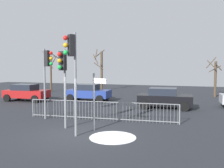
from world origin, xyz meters
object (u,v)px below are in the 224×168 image
Objects in this scene: car_red_near at (26,92)px; bare_tree_centre at (51,71)px; traffic_light_mid_right at (72,61)px; direction_sign_post at (95,98)px; car_blue_far at (88,92)px; traffic_light_mid_left at (47,68)px; car_black_mid at (164,98)px; bare_tree_left at (101,69)px; traffic_light_foreground_left at (63,71)px; bare_tree_right at (215,77)px.

bare_tree_centre is (-2.42, 7.89, 1.73)m from car_red_near.
traffic_light_mid_right is 1.65× the size of direction_sign_post.
traffic_light_mid_right reaches higher than car_red_near.
traffic_light_mid_left is at bearing -84.85° from car_blue_far.
direction_sign_post is 0.69× the size of car_red_near.
bare_tree_left reaches higher than car_black_mid.
bare_tree_centre is at bearing -50.56° from traffic_light_foreground_left.
car_black_mid is 14.56m from bare_tree_left.
car_black_mid is at bearing -29.24° from bare_tree_centre.
bare_tree_centre is at bearing 103.93° from car_red_near.
traffic_light_mid_right is at bearing 140.16° from traffic_light_foreground_left.
car_blue_far is at bearing -149.43° from bare_tree_right.
traffic_light_mid_right is 0.84× the size of bare_tree_left.
bare_tree_left is at bearing 126.78° from car_black_mid.
traffic_light_mid_left is 1.04× the size of car_black_mid.
car_blue_far is at bearing -76.29° from bare_tree_left.
bare_tree_centre is at bearing 139.94° from car_blue_far.
traffic_light_foreground_left is at bearing -116.97° from bare_tree_right.
traffic_light_mid_right is 1.51m from traffic_light_foreground_left.
car_black_mid is 7.09m from car_blue_far.
bare_tree_left is 1.32× the size of bare_tree_right.
traffic_light_mid_left is at bearing -79.66° from bare_tree_left.
bare_tree_centre reaches higher than car_red_near.
traffic_light_mid_left reaches higher than car_black_mid.
traffic_light_mid_left is 1.05× the size of traffic_light_foreground_left.
traffic_light_mid_left is at bearing -35.13° from traffic_light_foreground_left.
traffic_light_mid_right is 20.64m from bare_tree_left.
car_black_mid is at bearing -50.95° from bare_tree_left.
bare_tree_right is (10.05, 14.09, -0.96)m from traffic_light_mid_left.
traffic_light_mid_left is 17.34m from bare_tree_right.
car_black_mid is at bearing -67.54° from traffic_light_mid_right.
traffic_light_mid_left reaches higher than traffic_light_foreground_left.
bare_tree_left is at bearing -31.00° from traffic_light_mid_right.
car_black_mid is (4.00, 7.48, -2.03)m from traffic_light_foreground_left.
traffic_light_foreground_left is 0.72× the size of bare_tree_left.
car_black_mid is 1.01× the size of car_blue_far.
traffic_light_mid_left is 1.03× the size of car_red_near.
bare_tree_left is (-6.10, 19.71, -0.53)m from traffic_light_mid_right.
car_red_near is (-8.97, 8.66, -2.48)m from traffic_light_mid_right.
car_red_near is 0.73× the size of bare_tree_left.
direction_sign_post is at bearing -166.34° from traffic_light_foreground_left.
traffic_light_mid_left is at bearing -0.69° from traffic_light_mid_right.
bare_tree_centre reaches higher than car_blue_far.
bare_tree_centre is at bearing 148.50° from car_black_mid.
traffic_light_foreground_left is at bearing -151.94° from direction_sign_post.
traffic_light_mid_right is 18.31m from bare_tree_right.
traffic_light_foreground_left is 8.72m from car_black_mid.
direction_sign_post is (3.55, -1.51, -1.42)m from traffic_light_mid_left.
car_black_mid is at bearing -115.91° from bare_tree_right.
bare_tree_left is (-9.09, 11.21, 1.95)m from car_black_mid.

